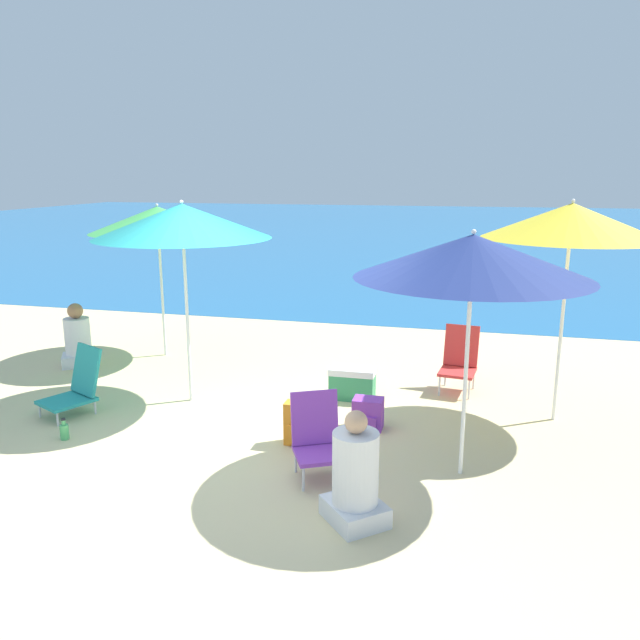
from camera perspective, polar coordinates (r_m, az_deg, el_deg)
ground_plane at (r=6.09m, az=-6.97°, el=-12.08°), size 60.00×60.00×0.00m
sea_water at (r=30.61m, az=10.15°, el=8.29°), size 60.00×40.00×0.01m
beach_umbrella_navy at (r=5.27m, az=13.77°, el=5.66°), size 1.96×1.96×2.16m
beach_umbrella_yellow at (r=6.82m, az=21.99°, el=8.38°), size 1.77×1.77×2.35m
beach_umbrella_teal at (r=7.09m, az=-12.47°, el=8.81°), size 1.97×1.97×2.31m
beach_umbrella_green at (r=9.07m, az=-14.62°, el=8.86°), size 1.89×1.89×2.19m
beach_chair_red at (r=7.80m, az=12.63°, el=-3.47°), size 0.47×0.57×0.78m
beach_chair_teal at (r=7.41m, az=-21.36°, el=-5.57°), size 0.66×0.73×0.73m
beach_chair_purple at (r=5.54m, az=-0.28°, el=-10.49°), size 0.58×0.60×0.73m
person_seated_near at (r=9.19m, az=-21.26°, el=-1.76°), size 0.58×0.55×0.88m
person_seated_far at (r=4.85m, az=3.25°, el=-14.21°), size 0.59×0.60×0.90m
backpack_orange at (r=6.18m, az=-1.78°, el=-9.49°), size 0.31×0.19×0.43m
backpack_purple at (r=6.57m, az=4.40°, el=-8.55°), size 0.31×0.25×0.33m
water_bottle at (r=6.82m, az=-22.34°, el=-9.38°), size 0.09×0.09×0.22m
cooler_box at (r=7.38m, az=2.98°, el=-5.79°), size 0.53×0.28×0.38m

